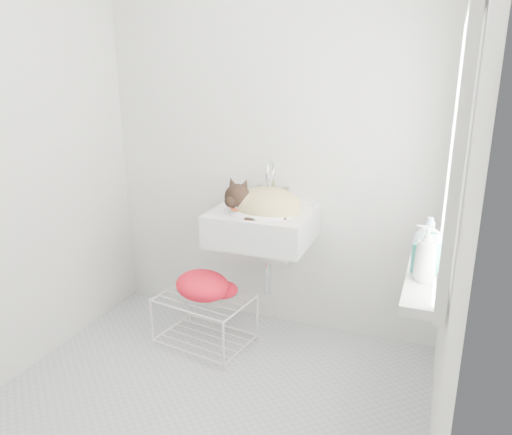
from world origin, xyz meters
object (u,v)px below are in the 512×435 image
(sink, at_px, (262,210))
(bottle_b, at_px, (424,273))
(bottle_a, at_px, (423,280))
(bottle_c, at_px, (427,255))
(cat, at_px, (263,205))
(wire_rack, at_px, (205,322))

(sink, bearing_deg, bottle_b, -33.69)
(bottle_a, relative_size, bottle_c, 1.09)
(bottle_b, bearing_deg, bottle_c, 90.00)
(cat, bearing_deg, bottle_b, -43.92)
(cat, height_order, wire_rack, cat)
(cat, distance_m, bottle_a, 1.17)
(bottle_c, bearing_deg, bottle_b, -90.00)
(bottle_c, bearing_deg, cat, 157.12)
(sink, xyz_separation_m, bottle_a, (0.96, -0.71, 0.00))
(sink, height_order, bottle_c, sink)
(bottle_a, height_order, bottle_c, bottle_a)
(cat, relative_size, bottle_c, 2.68)
(sink, bearing_deg, wire_rack, -145.81)
(sink, relative_size, cat, 1.23)
(cat, xyz_separation_m, bottle_a, (0.94, -0.70, -0.04))
(wire_rack, bearing_deg, cat, 30.84)
(cat, height_order, bottle_b, cat)
(bottle_b, distance_m, bottle_c, 0.22)
(sink, distance_m, bottle_a, 1.19)
(wire_rack, bearing_deg, sink, 34.19)
(bottle_a, distance_m, bottle_c, 0.30)
(sink, height_order, bottle_a, sink)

